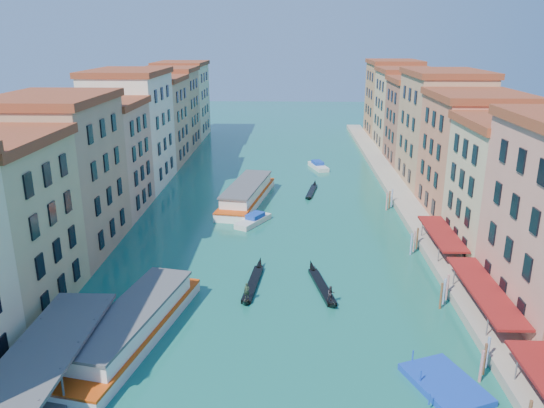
{
  "coord_description": "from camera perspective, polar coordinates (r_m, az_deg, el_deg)",
  "views": [
    {
      "loc": [
        2.87,
        -24.06,
        26.91
      ],
      "look_at": [
        0.66,
        42.46,
        5.51
      ],
      "focal_mm": 35.0,
      "sensor_mm": 36.0,
      "label": 1
    }
  ],
  "objects": [
    {
      "name": "quay",
      "position": [
        94.84,
        13.47,
        1.15
      ],
      "size": [
        4.0,
        140.0,
        1.0
      ],
      "primitive_type": "cube",
      "color": "#A19582",
      "rests_on": "ground"
    },
    {
      "name": "restaurant_awnings",
      "position": [
        56.22,
        22.07,
        -8.77
      ],
      "size": [
        3.2,
        44.55,
        3.12
      ],
      "color": "maroon",
      "rests_on": "ground"
    },
    {
      "name": "left_bank_palazzos",
      "position": [
        94.89,
        -15.95,
        6.69
      ],
      "size": [
        12.8,
        128.4,
        21.0
      ],
      "color": "beige",
      "rests_on": "ground"
    },
    {
      "name": "motorboat_far",
      "position": [
        111.79,
        4.99,
        4.13
      ],
      "size": [
        4.22,
        7.58,
        1.5
      ],
      "rotation": [
        0.0,
        0.0,
        0.29
      ],
      "color": "silver",
      "rests_on": "ground"
    },
    {
      "name": "blue_dock",
      "position": [
        46.72,
        18.13,
        -17.94
      ],
      "size": [
        6.66,
        7.9,
        0.56
      ],
      "rotation": [
        0.0,
        0.0,
        0.38
      ],
      "color": "#143DB3",
      "rests_on": "ground"
    },
    {
      "name": "mooring_poles_left",
      "position": [
        49.12,
        -25.21,
        -15.51
      ],
      "size": [
        0.24,
        8.24,
        3.2
      ],
      "color": "brown",
      "rests_on": "ground"
    },
    {
      "name": "motorboat_mid",
      "position": [
        78.85,
        -2.0,
        -1.71
      ],
      "size": [
        5.28,
        7.12,
        1.44
      ],
      "rotation": [
        0.0,
        0.0,
        -0.51
      ],
      "color": "silver",
      "rests_on": "ground"
    },
    {
      "name": "gondola_far",
      "position": [
        94.58,
        4.28,
        1.44
      ],
      "size": [
        2.66,
        10.8,
        1.54
      ],
      "rotation": [
        0.0,
        0.0,
        -0.17
      ],
      "color": "black",
      "rests_on": "ground"
    },
    {
      "name": "mooring_poles_right",
      "position": [
        60.94,
        17.33,
        -7.9
      ],
      "size": [
        1.44,
        54.24,
        3.2
      ],
      "color": "brown",
      "rests_on": "ground"
    },
    {
      "name": "vaporetto_far",
      "position": [
        88.74,
        -2.72,
        1.14
      ],
      "size": [
        8.59,
        22.45,
        3.26
      ],
      "rotation": [
        0.0,
        0.0,
        -0.17
      ],
      "color": "white",
      "rests_on": "ground"
    },
    {
      "name": "gondola_right",
      "position": [
        59.38,
        5.44,
        -8.74
      ],
      "size": [
        3.08,
        11.26,
        2.26
      ],
      "rotation": [
        0.0,
        0.0,
        0.2
      ],
      "color": "black",
      "rests_on": "ground"
    },
    {
      "name": "vaporetto_near",
      "position": [
        51.62,
        -14.58,
        -12.43
      ],
      "size": [
        8.91,
        21.44,
        3.11
      ],
      "rotation": [
        0.0,
        0.0,
        -0.2
      ],
      "color": "silver",
      "rests_on": "ground"
    },
    {
      "name": "vaporetto_stop",
      "position": [
        48.01,
        -22.47,
        -15.74
      ],
      "size": [
        5.4,
        16.4,
        3.65
      ],
      "color": "#525254",
      "rests_on": "ground"
    },
    {
      "name": "gondola_fore",
      "position": [
        60.0,
        -2.08,
        -8.43
      ],
      "size": [
        2.06,
        11.57,
        2.31
      ],
      "rotation": [
        0.0,
        0.0,
        -0.1
      ],
      "color": "black",
      "rests_on": "ground"
    },
    {
      "name": "right_bank_palazzos",
      "position": [
        94.67,
        18.65,
        6.44
      ],
      "size": [
        12.8,
        128.4,
        21.0
      ],
      "color": "#AB573C",
      "rests_on": "ground"
    }
  ]
}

